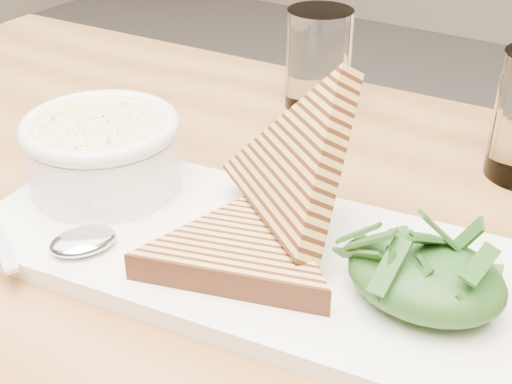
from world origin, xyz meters
The scene contains 12 objects.
table_top centered at (0.03, 0.22, 0.71)m, with size 1.08×0.72×0.04m, color olive.
table_leg_bl centered at (-0.46, 0.53, 0.35)m, with size 0.06×0.06×0.69m, color olive.
platter centered at (0.10, 0.20, 0.74)m, with size 0.42×0.19×0.02m, color white.
soup_bowl centered at (-0.05, 0.21, 0.77)m, with size 0.13×0.13×0.05m, color white.
soup centered at (-0.05, 0.21, 0.80)m, with size 0.11×0.11×0.01m, color #E8D78D.
bowl_rim centered at (-0.05, 0.21, 0.80)m, with size 0.13×0.13×0.01m, color white.
sandwich_flat centered at (0.11, 0.18, 0.76)m, with size 0.17×0.17×0.02m, color tan, non-canonical shape.
sandwich_lean centered at (0.12, 0.24, 0.80)m, with size 0.17×0.17×0.09m, color tan, non-canonical shape.
salad_base centered at (0.24, 0.21, 0.77)m, with size 0.11×0.08×0.04m, color #153F14.
arugula_pile centered at (0.24, 0.21, 0.77)m, with size 0.11×0.10×0.05m, color #2A541E, non-canonical shape.
spoon_bowl centered at (0.00, 0.13, 0.75)m, with size 0.04×0.05×0.01m, color silver.
glass_near centered at (0.01, 0.49, 0.78)m, with size 0.07×0.07×0.11m, color white.
Camera 1 is at (0.35, -0.16, 1.06)m, focal length 50.00 mm.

